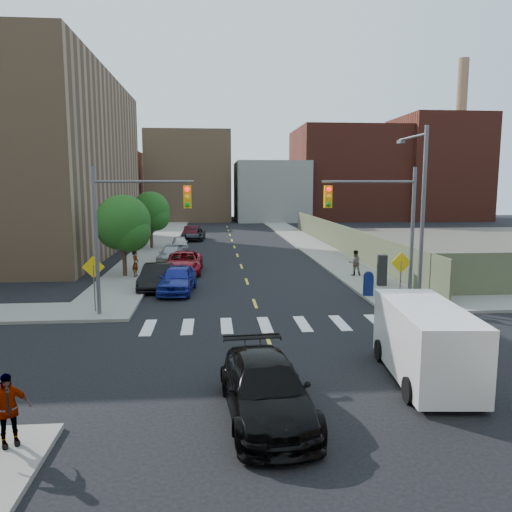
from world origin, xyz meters
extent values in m
plane|color=black|center=(0.00, 0.00, 0.00)|extent=(160.00, 160.00, 0.00)
cube|color=gray|center=(-7.75, 41.50, 0.07)|extent=(3.50, 73.00, 0.15)
cube|color=gray|center=(7.75, 41.50, 0.07)|extent=(3.50, 73.00, 0.15)
cube|color=#5C5F42|center=(9.60, 28.00, 1.25)|extent=(0.12, 44.00, 2.50)
cube|color=#592319|center=(-22.00, 70.00, 6.00)|extent=(14.00, 18.00, 12.00)
cube|color=#8C6B4C|center=(-6.00, 72.00, 7.50)|extent=(14.00, 16.00, 15.00)
cube|color=gray|center=(8.00, 70.00, 5.00)|extent=(12.00, 16.00, 10.00)
cube|color=#592319|center=(22.00, 72.00, 8.00)|extent=(18.00, 18.00, 16.00)
cube|color=#592319|center=(38.00, 70.00, 9.00)|extent=(14.00, 16.00, 18.00)
cylinder|color=#8C6B4C|center=(42.00, 70.00, 14.00)|extent=(1.80, 1.80, 28.00)
cylinder|color=#59595E|center=(-7.50, 6.00, 3.50)|extent=(0.18, 0.18, 7.00)
cylinder|color=#59595E|center=(-5.25, 6.00, 6.30)|extent=(4.50, 0.12, 0.12)
cube|color=#E5A50C|center=(-3.30, 6.00, 5.60)|extent=(0.35, 0.30, 1.05)
cylinder|color=#59595E|center=(7.50, 6.00, 3.50)|extent=(0.18, 0.18, 7.00)
cylinder|color=#59595E|center=(5.25, 6.00, 6.30)|extent=(4.50, 0.12, 0.12)
cube|color=#E5A50C|center=(3.30, 6.00, 5.60)|extent=(0.35, 0.30, 1.05)
cylinder|color=#59595E|center=(8.20, 6.50, 4.50)|extent=(0.20, 0.20, 9.00)
cylinder|color=#59595E|center=(8.20, 8.20, 8.60)|extent=(0.12, 3.50, 0.12)
cube|color=#59595E|center=(8.20, 9.80, 8.50)|extent=(0.25, 0.60, 0.18)
cylinder|color=#59595E|center=(-7.80, 6.50, 1.20)|extent=(0.06, 0.06, 2.40)
cube|color=yellow|center=(-7.80, 6.50, 2.30)|extent=(1.06, 0.04, 1.06)
cylinder|color=#59595E|center=(7.20, 6.50, 1.20)|extent=(0.06, 0.06, 2.40)
cube|color=yellow|center=(7.20, 6.50, 2.30)|extent=(1.06, 0.04, 1.06)
cylinder|color=#59595E|center=(-7.80, 20.00, 1.20)|extent=(0.06, 0.06, 2.40)
cube|color=yellow|center=(-7.80, 20.00, 2.30)|extent=(1.06, 0.04, 1.06)
cylinder|color=#332114|center=(-8.00, 16.00, 1.32)|extent=(0.28, 0.28, 2.64)
sphere|color=#174413|center=(-8.00, 16.00, 3.72)|extent=(3.60, 3.60, 3.60)
sphere|color=#174413|center=(-7.50, 15.70, 3.12)|extent=(2.64, 2.64, 2.64)
sphere|color=#174413|center=(-8.40, 16.40, 3.30)|extent=(2.88, 2.88, 2.88)
cylinder|color=#332114|center=(-8.00, 31.00, 1.32)|extent=(0.28, 0.28, 2.64)
sphere|color=#174413|center=(-8.00, 31.00, 3.72)|extent=(3.60, 3.60, 3.60)
sphere|color=#174413|center=(-7.50, 30.70, 3.12)|extent=(2.64, 2.64, 2.64)
sphere|color=#174413|center=(-8.40, 31.40, 3.30)|extent=(2.88, 2.88, 2.88)
imported|color=navy|center=(-4.20, 11.11, 0.79)|extent=(2.29, 4.79, 1.58)
imported|color=black|center=(-5.50, 12.28, 0.73)|extent=(1.90, 4.57, 1.47)
imported|color=maroon|center=(-4.20, 17.55, 0.76)|extent=(2.63, 5.49, 1.51)
imported|color=#A0A3A8|center=(-5.50, 22.56, 0.63)|extent=(2.18, 4.48, 1.25)
imported|color=silver|center=(-5.27, 30.46, 0.64)|extent=(1.81, 3.85, 1.27)
imported|color=#390B13|center=(-4.50, 39.06, 0.75)|extent=(1.93, 4.68, 1.51)
imported|color=black|center=(-4.20, 38.53, 0.68)|extent=(2.52, 5.02, 1.36)
imported|color=black|center=(-0.80, -4.77, 0.77)|extent=(2.53, 5.45, 1.54)
cube|color=white|center=(4.50, -2.64, 1.27)|extent=(2.50, 5.44, 2.23)
cube|color=black|center=(4.69, -0.62, 1.57)|extent=(1.98, 1.38, 0.91)
cylinder|color=black|center=(3.70, -0.83, 0.35)|extent=(0.35, 0.79, 0.77)
cylinder|color=black|center=(5.62, -1.01, 0.35)|extent=(0.35, 0.79, 0.77)
cylinder|color=black|center=(3.38, -4.26, 0.35)|extent=(0.35, 0.79, 0.77)
cylinder|color=black|center=(5.30, -4.44, 0.35)|extent=(0.35, 0.79, 0.77)
cube|color=navy|center=(6.30, 8.78, 0.67)|extent=(0.63, 0.53, 1.03)
cylinder|color=navy|center=(6.30, 8.78, 1.21)|extent=(0.57, 0.37, 0.53)
cube|color=black|center=(7.96, 11.40, 1.07)|extent=(0.62, 0.53, 1.85)
imported|color=gray|center=(-7.25, 15.69, 1.00)|extent=(0.51, 0.68, 1.70)
imported|color=gray|center=(7.29, 14.79, 0.99)|extent=(0.83, 0.66, 1.68)
imported|color=gray|center=(-6.95, -6.00, 1.02)|extent=(1.10, 0.87, 1.74)
camera|label=1|loc=(-2.18, -17.33, 6.17)|focal=35.00mm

